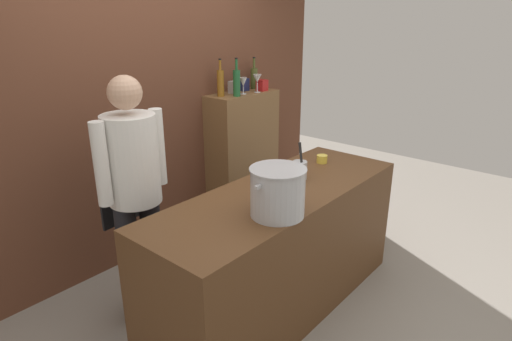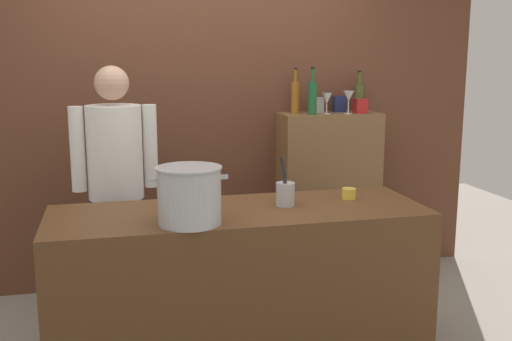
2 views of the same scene
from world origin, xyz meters
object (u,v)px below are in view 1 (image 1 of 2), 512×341
object	(u,v)px
wine_bottle_olive	(254,77)
wine_bottle_green	(237,82)
butter_jar	(322,159)
spice_tin_navy	(243,84)
chef	(134,184)
utensil_crock	(300,170)
wine_glass_tall	(257,79)
spice_tin_red	(262,85)
stockpot_large	(278,192)
wine_glass_wide	(243,83)
spice_tin_silver	(233,87)
wine_bottle_amber	(221,82)

from	to	relation	value
wine_bottle_olive	wine_bottle_green	distance (m)	0.47
butter_jar	spice_tin_navy	distance (m)	1.30
chef	utensil_crock	world-z (taller)	chef
wine_bottle_green	wine_glass_tall	world-z (taller)	wine_bottle_green
chef	spice_tin_red	xyz separation A→B (m)	(1.81, 0.42, 0.38)
wine_glass_tall	stockpot_large	bearing A→B (deg)	-136.33
butter_jar	stockpot_large	bearing A→B (deg)	-162.64
wine_bottle_olive	spice_tin_navy	distance (m)	0.18
butter_jar	wine_glass_tall	bearing A→B (deg)	68.41
butter_jar	wine_bottle_green	size ratio (longest dim) A/B	0.24
wine_bottle_green	wine_glass_wide	size ratio (longest dim) A/B	2.22
chef	utensil_crock	distance (m)	1.13
chef	wine_glass_wide	size ratio (longest dim) A/B	10.68
stockpot_large	spice_tin_red	xyz separation A→B (m)	(1.47, 1.33, 0.30)
spice_tin_silver	wine_glass_wide	bearing A→B (deg)	-73.21
wine_bottle_amber	wine_glass_tall	size ratio (longest dim) A/B	1.96
spice_tin_red	wine_bottle_amber	bearing A→B (deg)	169.41
spice_tin_red	spice_tin_navy	distance (m)	0.18
spice_tin_red	stockpot_large	bearing A→B (deg)	-137.89
stockpot_large	spice_tin_navy	distance (m)	2.02
butter_jar	wine_bottle_green	bearing A→B (deg)	83.52
chef	butter_jar	distance (m)	1.44
wine_bottle_amber	spice_tin_silver	bearing A→B (deg)	7.17
butter_jar	spice_tin_silver	distance (m)	1.23
wine_bottle_olive	wine_bottle_amber	distance (m)	0.54
spice_tin_silver	wine_glass_tall	bearing A→B (deg)	-37.37
wine_glass_wide	wine_bottle_green	bearing A→B (deg)	-165.63
wine_glass_tall	spice_tin_silver	size ratio (longest dim) A/B	1.50
chef	wine_bottle_olive	size ratio (longest dim) A/B	5.33
wine_bottle_green	wine_glass_wide	world-z (taller)	wine_bottle_green
butter_jar	spice_tin_silver	world-z (taller)	spice_tin_silver
stockpot_large	wine_bottle_green	bearing A→B (deg)	50.43
butter_jar	wine_glass_wide	distance (m)	1.16
wine_glass_tall	spice_tin_navy	xyz separation A→B (m)	(-0.01, 0.17, -0.07)
butter_jar	wine_glass_wide	xyz separation A→B (m)	(0.24, 1.04, 0.47)
spice_tin_silver	spice_tin_red	world-z (taller)	spice_tin_silver
wine_bottle_amber	spice_tin_silver	size ratio (longest dim) A/B	2.94
utensil_crock	chef	bearing A→B (deg)	143.21
stockpot_large	wine_bottle_amber	world-z (taller)	wine_bottle_amber
wine_bottle_amber	wine_glass_tall	xyz separation A→B (m)	(0.38, -0.12, -0.00)
butter_jar	wine_bottle_green	world-z (taller)	wine_bottle_green
chef	spice_tin_silver	bearing A→B (deg)	-164.74
wine_bottle_green	wine_glass_tall	xyz separation A→B (m)	(0.28, -0.01, -0.00)
utensil_crock	wine_glass_tall	distance (m)	1.41
wine_glass_wide	wine_glass_tall	size ratio (longest dim) A/B	0.91
chef	wine_glass_tall	world-z (taller)	chef
stockpot_large	butter_jar	distance (m)	1.02
butter_jar	wine_bottle_amber	world-z (taller)	wine_bottle_amber
wine_glass_tall	spice_tin_navy	size ratio (longest dim) A/B	1.42
wine_glass_wide	butter_jar	bearing A→B (deg)	-102.95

